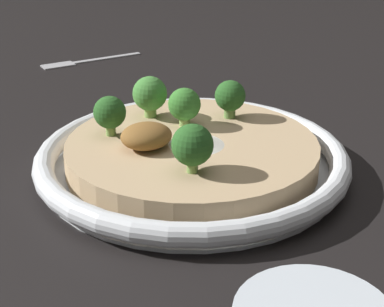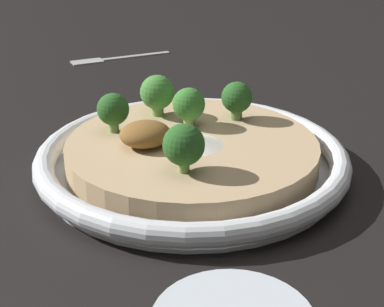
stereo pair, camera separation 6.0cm
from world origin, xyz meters
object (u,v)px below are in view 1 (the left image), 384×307
(broccoli_front_left, at_px, (230,97))
(broccoli_front, at_px, (184,105))
(risotto_bowl, at_px, (192,157))
(broccoli_front_right, at_px, (150,94))
(broccoli_right, at_px, (110,113))
(broccoli_back_right, at_px, (192,145))
(fork_utensil, at_px, (82,61))

(broccoli_front_left, distance_m, broccoli_front, 0.06)
(risotto_bowl, height_order, broccoli_front_right, broccoli_front_right)
(broccoli_front, bearing_deg, broccoli_right, -8.10)
(broccoli_front_left, distance_m, broccoli_right, 0.13)
(broccoli_front_right, relative_size, broccoli_front, 1.10)
(broccoli_back_right, height_order, fork_utensil, broccoli_back_right)
(broccoli_front, relative_size, fork_utensil, 0.24)
(broccoli_back_right, distance_m, fork_utensil, 0.52)
(broccoli_front, xyz_separation_m, fork_utensil, (-0.01, -0.41, -0.06))
(risotto_bowl, relative_size, broccoli_back_right, 7.00)
(risotto_bowl, relative_size, broccoli_front_right, 6.95)
(broccoli_back_right, relative_size, fork_utensil, 0.26)
(broccoli_back_right, distance_m, broccoli_front_left, 0.14)
(broccoli_back_right, distance_m, broccoli_front_right, 0.15)
(broccoli_right, bearing_deg, broccoli_front, 171.90)
(risotto_bowl, relative_size, broccoli_front, 7.63)
(fork_utensil, bearing_deg, broccoli_front_left, 92.49)
(broccoli_front_right, xyz_separation_m, broccoli_right, (0.06, 0.03, -0.00))
(broccoli_front_left, distance_m, broccoli_front_right, 0.09)
(broccoli_front_left, bearing_deg, fork_utensil, -83.62)
(fork_utensil, bearing_deg, broccoli_right, 73.50)
(broccoli_front, bearing_deg, broccoli_back_right, 67.45)
(broccoli_back_right, relative_size, broccoli_front, 1.09)
(broccoli_back_right, distance_m, broccoli_front, 0.11)
(broccoli_front_left, xyz_separation_m, broccoli_front_right, (0.08, -0.04, 0.00))
(broccoli_front, distance_m, fork_utensil, 0.41)
(broccoli_front_left, bearing_deg, broccoli_front_right, -28.86)
(broccoli_front, distance_m, broccoli_right, 0.08)
(broccoli_right, distance_m, fork_utensil, 0.41)
(broccoli_back_right, xyz_separation_m, broccoli_front_right, (-0.02, -0.14, -0.00))
(risotto_bowl, xyz_separation_m, broccoli_front, (-0.01, -0.04, 0.04))
(risotto_bowl, xyz_separation_m, broccoli_front_right, (0.01, -0.08, 0.04))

